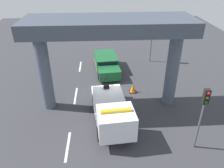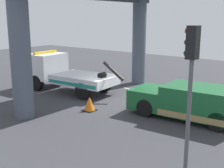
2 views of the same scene
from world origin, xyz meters
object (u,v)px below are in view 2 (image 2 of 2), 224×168
Objects in this scene: traffic_light_near at (191,71)px; traffic_cone_orange at (90,104)px; tow_truck_white at (61,72)px; towed_van_green at (190,102)px.

traffic_light_near reaches higher than traffic_cone_orange.
traffic_light_near is 7.85m from traffic_cone_orange.
traffic_light_near is at bearing 155.79° from tow_truck_white.
tow_truck_white is 5.06m from traffic_cone_orange.
towed_van_green is 7.30× the size of traffic_cone_orange.
traffic_light_near is (-11.21, 5.04, 2.05)m from tow_truck_white.
tow_truck_white is at bearing -24.79° from traffic_cone_orange.
towed_van_green is (-9.00, -0.08, -0.42)m from tow_truck_white.
traffic_light_near reaches higher than tow_truck_white.
towed_van_green is 6.10m from traffic_light_near.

